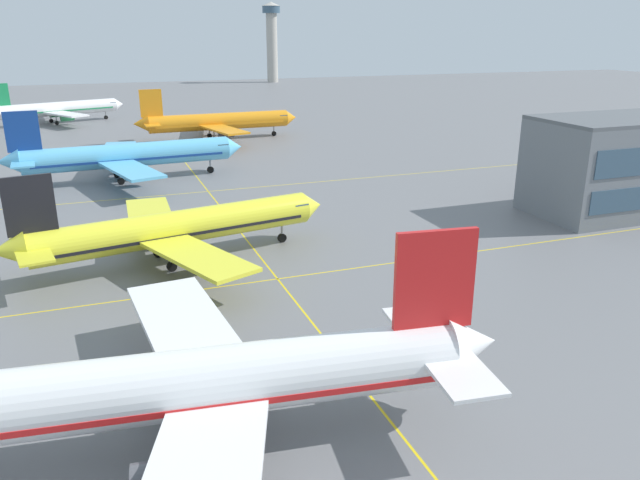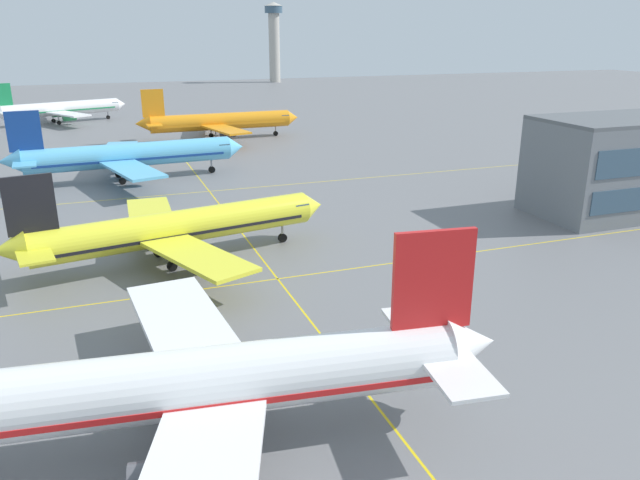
{
  "view_description": "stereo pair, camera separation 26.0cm",
  "coord_description": "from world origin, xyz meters",
  "px_view_note": "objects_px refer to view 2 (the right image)",
  "views": [
    {
      "loc": [
        -16.32,
        -20.09,
        24.48
      ],
      "look_at": [
        4.0,
        34.88,
        4.4
      ],
      "focal_mm": 34.59,
      "sensor_mm": 36.0,
      "label": 1
    },
    {
      "loc": [
        -16.08,
        -20.18,
        24.48
      ],
      "look_at": [
        4.0,
        34.88,
        4.4
      ],
      "focal_mm": 34.59,
      "sensor_mm": 36.0,
      "label": 2
    }
  ],
  "objects_px": {
    "airliner_far_left_stand": "(219,122)",
    "control_tower": "(274,36)",
    "airliner_front_gate": "(178,386)",
    "airliner_second_row": "(175,228)",
    "airliner_far_right_stand": "(60,109)",
    "airliner_third_row": "(128,156)"
  },
  "relations": [
    {
      "from": "airliner_far_left_stand",
      "to": "control_tower",
      "type": "distance_m",
      "value": 166.58
    },
    {
      "from": "airliner_far_left_stand",
      "to": "airliner_far_right_stand",
      "type": "height_order",
      "value": "airliner_far_left_stand"
    },
    {
      "from": "airliner_third_row",
      "to": "airliner_far_right_stand",
      "type": "xyz_separation_m",
      "value": [
        -13.07,
        76.78,
        -0.38
      ]
    },
    {
      "from": "airliner_third_row",
      "to": "control_tower",
      "type": "distance_m",
      "value": 208.07
    },
    {
      "from": "airliner_front_gate",
      "to": "control_tower",
      "type": "height_order",
      "value": "control_tower"
    },
    {
      "from": "airliner_third_row",
      "to": "airliner_far_right_stand",
      "type": "distance_m",
      "value": 77.88
    },
    {
      "from": "airliner_second_row",
      "to": "control_tower",
      "type": "bearing_deg",
      "value": 71.39
    },
    {
      "from": "airliner_far_left_stand",
      "to": "control_tower",
      "type": "relative_size",
      "value": 1.05
    },
    {
      "from": "airliner_front_gate",
      "to": "airliner_second_row",
      "type": "height_order",
      "value": "airliner_front_gate"
    },
    {
      "from": "airliner_front_gate",
      "to": "airliner_far_right_stand",
      "type": "distance_m",
      "value": 152.53
    },
    {
      "from": "airliner_third_row",
      "to": "control_tower",
      "type": "height_order",
      "value": "control_tower"
    },
    {
      "from": "airliner_far_left_stand",
      "to": "airliner_far_right_stand",
      "type": "xyz_separation_m",
      "value": [
        -35.75,
        40.96,
        -0.21
      ]
    },
    {
      "from": "airliner_second_row",
      "to": "airliner_far_left_stand",
      "type": "distance_m",
      "value": 80.86
    },
    {
      "from": "airliner_far_left_stand",
      "to": "airliner_far_right_stand",
      "type": "relative_size",
      "value": 1.08
    },
    {
      "from": "airliner_front_gate",
      "to": "airliner_second_row",
      "type": "relative_size",
      "value": 1.14
    },
    {
      "from": "airliner_front_gate",
      "to": "control_tower",
      "type": "relative_size",
      "value": 1.14
    },
    {
      "from": "airliner_front_gate",
      "to": "airliner_third_row",
      "type": "xyz_separation_m",
      "value": [
        1.78,
        75.34,
        -0.18
      ]
    },
    {
      "from": "airliner_front_gate",
      "to": "control_tower",
      "type": "xyz_separation_m",
      "value": [
        82.68,
        266.27,
        16.94
      ]
    },
    {
      "from": "airliner_third_row",
      "to": "airliner_far_left_stand",
      "type": "bearing_deg",
      "value": 57.66
    },
    {
      "from": "airliner_second_row",
      "to": "airliner_far_right_stand",
      "type": "bearing_deg",
      "value": 97.36
    },
    {
      "from": "airliner_second_row",
      "to": "airliner_third_row",
      "type": "height_order",
      "value": "airliner_third_row"
    },
    {
      "from": "airliner_front_gate",
      "to": "airliner_far_right_stand",
      "type": "height_order",
      "value": "airliner_front_gate"
    }
  ]
}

